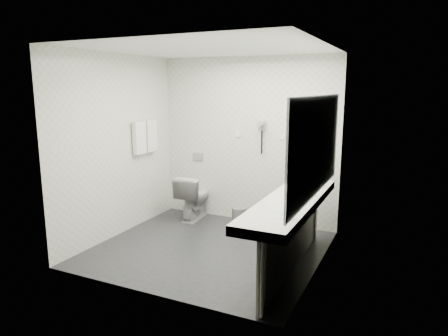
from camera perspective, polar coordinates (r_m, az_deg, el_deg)
The scene contains 31 objects.
floor at distance 5.37m, azimuth -2.17°, elevation -11.21°, with size 2.80×2.80×0.00m, color #222327.
ceiling at distance 4.98m, azimuth -2.39°, elevation 16.42°, with size 2.80×2.80×0.00m, color white.
wall_back at distance 6.19m, azimuth 3.29°, elevation 3.81°, with size 2.80×2.80×0.00m, color silver.
wall_front at distance 3.94m, azimuth -11.04°, elevation -0.68°, with size 2.80×2.80×0.00m, color silver.
wall_left at distance 5.80m, azimuth -14.66°, elevation 2.95°, with size 2.60×2.60×0.00m, color silver.
wall_right at distance 4.56m, azimuth 13.53°, elevation 0.83°, with size 2.60×2.60×0.00m, color silver.
vanity_counter at distance 4.53m, azimuth 9.34°, elevation -4.91°, with size 0.55×2.20×0.10m, color white.
vanity_panel at distance 4.66m, azimuth 9.47°, elevation -9.96°, with size 0.03×2.15×0.75m, color gray.
vanity_post_near at distance 3.74m, azimuth 5.39°, elevation -15.37°, with size 0.06×0.06×0.75m, color silver.
vanity_post_far at distance 5.61m, azimuth 12.70°, elevation -6.40°, with size 0.06×0.06×0.75m, color silver.
mirror at distance 4.34m, azimuth 12.91°, elevation 3.01°, with size 0.02×2.20×1.05m, color #B2BCC6.
basin_near at distance 3.93m, azimuth 6.71°, elevation -6.84°, with size 0.40×0.31×0.05m, color white.
basin_far at distance 5.13m, azimuth 11.36°, elevation -2.67°, with size 0.40×0.31×0.05m, color white.
faucet_near at distance 3.85m, azimuth 9.51°, elevation -5.91°, with size 0.04×0.04×0.15m, color silver.
faucet_far at distance 5.07m, azimuth 13.53°, elevation -1.89°, with size 0.04×0.04×0.15m, color silver.
soap_bottle_a at distance 4.51m, azimuth 11.33°, elevation -3.74°, with size 0.05×0.05×0.10m, color white.
soap_bottle_b at distance 4.58m, azimuth 8.95°, elevation -3.42°, with size 0.08×0.08×0.10m, color white.
soap_bottle_c at distance 4.46m, azimuth 11.37°, elevation -3.81°, with size 0.04×0.04×0.12m, color white.
glass_left at distance 4.68m, azimuth 12.44°, elevation -3.17°, with size 0.06×0.06×0.11m, color silver.
toilet at distance 6.44m, azimuth -4.27°, elevation -4.06°, with size 0.40×0.70×0.71m, color white.
flush_plate at distance 6.59m, azimuth -3.66°, elevation 1.61°, with size 0.18×0.02×0.12m, color #B2B5BA.
pedal_bin at distance 6.00m, azimuth 2.19°, elevation -7.15°, with size 0.22×0.22×0.31m, color #B2B5BA.
bin_lid at distance 5.95m, azimuth 2.20°, elevation -5.66°, with size 0.22×0.22×0.01m, color #B2B5BA.
towel_rail at distance 6.17m, azimuth -11.16°, elevation 6.38°, with size 0.02×0.02×0.62m, color silver.
towel_near at distance 6.07m, azimuth -11.79°, elevation 4.20°, with size 0.07×0.24×0.48m, color white.
towel_far at distance 6.29m, azimuth -10.26°, elevation 4.50°, with size 0.07×0.24×0.48m, color white.
dryer_cradle at distance 6.05m, azimuth 5.41°, elevation 5.98°, with size 0.10×0.04×0.14m, color gray.
dryer_barrel at distance 5.98m, azimuth 5.19°, elevation 6.21°, with size 0.08×0.08×0.14m, color gray.
dryer_cord at distance 6.06m, azimuth 5.32°, elevation 3.62°, with size 0.02×0.02×0.35m, color black.
switch_plate_a at distance 6.23m, azimuth 1.97°, elevation 4.79°, with size 0.09×0.02×0.09m, color white.
switch_plate_b at distance 5.99m, azimuth 8.15°, elevation 4.42°, with size 0.09×0.02×0.09m, color white.
Camera 1 is at (2.29, -4.40, 2.05)m, focal length 32.56 mm.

